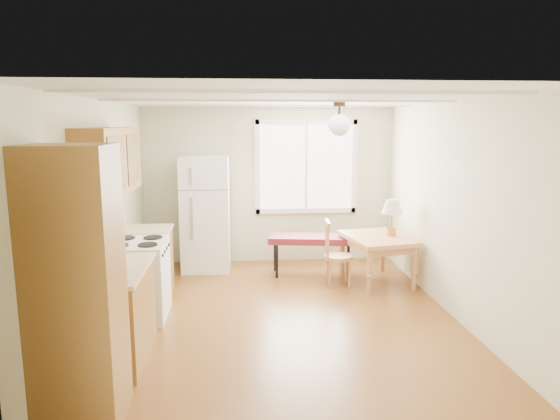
{
  "coord_description": "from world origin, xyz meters",
  "views": [
    {
      "loc": [
        -0.5,
        -5.49,
        2.25
      ],
      "look_at": [
        0.03,
        0.76,
        1.15
      ],
      "focal_mm": 32.0,
      "sensor_mm": 36.0,
      "label": 1
    }
  ],
  "objects": [
    {
      "name": "room_shell",
      "position": [
        0.0,
        0.0,
        1.25
      ],
      "size": [
        4.6,
        5.6,
        2.62
      ],
      "color": "#593012",
      "rests_on": "ground"
    },
    {
      "name": "kitchen_run",
      "position": [
        -1.72,
        -0.63,
        0.84
      ],
      "size": [
        0.65,
        3.4,
        2.2
      ],
      "color": "brown",
      "rests_on": "ground"
    },
    {
      "name": "window_unit",
      "position": [
        0.6,
        2.47,
        1.55
      ],
      "size": [
        1.64,
        0.05,
        1.51
      ],
      "color": "white",
      "rests_on": "room_shell"
    },
    {
      "name": "pendant_light",
      "position": [
        0.7,
        0.4,
        2.24
      ],
      "size": [
        0.26,
        0.26,
        0.4
      ],
      "color": "#301F15",
      "rests_on": "room_shell"
    },
    {
      "name": "refrigerator",
      "position": [
        -1.0,
        2.12,
        0.88
      ],
      "size": [
        0.74,
        0.76,
        1.75
      ],
      "rotation": [
        0.0,
        0.0,
        -0.03
      ],
      "color": "white",
      "rests_on": "ground"
    },
    {
      "name": "bench",
      "position": [
        0.58,
        1.72,
        0.52
      ],
      "size": [
        1.32,
        0.65,
        0.58
      ],
      "rotation": [
        0.0,
        0.0,
        -0.15
      ],
      "color": "maroon",
      "rests_on": "ground"
    },
    {
      "name": "dining_table",
      "position": [
        1.45,
        1.23,
        0.57
      ],
      "size": [
        0.99,
        1.2,
        0.67
      ],
      "rotation": [
        0.0,
        0.0,
        0.18
      ],
      "color": "#B27144",
      "rests_on": "ground"
    },
    {
      "name": "chair",
      "position": [
        0.8,
        1.15,
        0.52
      ],
      "size": [
        0.4,
        0.4,
        0.91
      ],
      "rotation": [
        0.0,
        0.0,
        -0.06
      ],
      "color": "#B27144",
      "rests_on": "ground"
    },
    {
      "name": "table_lamp",
      "position": [
        1.66,
        1.27,
        1.05
      ],
      "size": [
        0.3,
        0.3,
        0.52
      ],
      "rotation": [
        0.0,
        0.0,
        0.37
      ],
      "color": "#BC7D3C",
      "rests_on": "dining_table"
    },
    {
      "name": "coffee_maker",
      "position": [
        -1.72,
        -1.09,
        1.03
      ],
      "size": [
        0.22,
        0.26,
        0.37
      ],
      "rotation": [
        0.0,
        0.0,
        -0.15
      ],
      "color": "black",
      "rests_on": "kitchen_run"
    },
    {
      "name": "kettle",
      "position": [
        -1.8,
        -0.88,
        0.99
      ],
      "size": [
        0.11,
        0.11,
        0.21
      ],
      "color": "red",
      "rests_on": "kitchen_run"
    }
  ]
}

